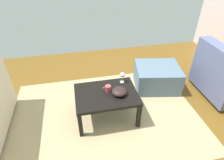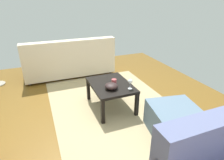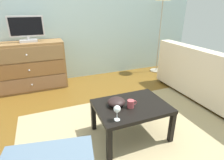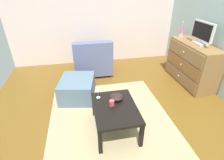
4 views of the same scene
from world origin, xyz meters
name	(u,v)px [view 1 (image 1 of 4)]	position (x,y,z in m)	size (l,w,h in m)	color
ground_plane	(122,124)	(0.00, 0.00, -0.03)	(5.49, 4.52, 0.05)	brown
area_rug	(105,114)	(0.20, -0.20, 0.00)	(2.60, 1.90, 0.01)	tan
coffee_table	(106,96)	(0.18, -0.17, 0.36)	(0.80, 0.60, 0.41)	black
wine_glass	(122,75)	(-0.08, -0.37, 0.53)	(0.07, 0.07, 0.16)	silver
mug	(108,88)	(0.15, -0.21, 0.45)	(0.11, 0.08, 0.08)	#AA4449
bowl_decorative	(119,92)	(0.02, -0.12, 0.46)	(0.20, 0.20, 0.09)	black
ottoman	(157,77)	(-0.77, -0.69, 0.19)	(0.70, 0.60, 0.38)	slate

